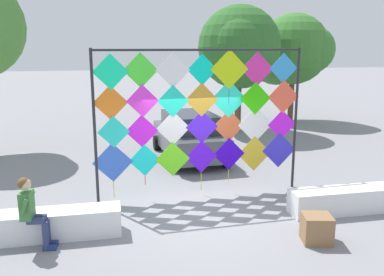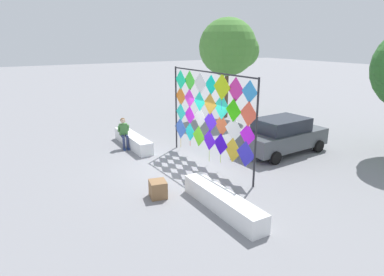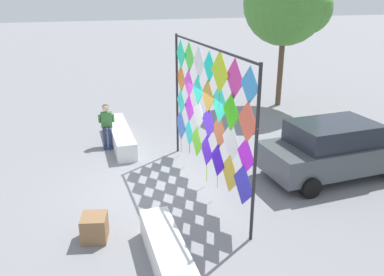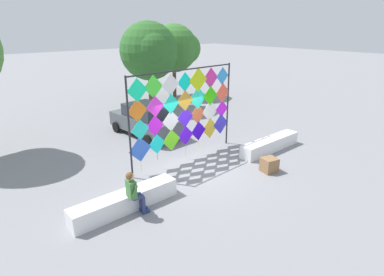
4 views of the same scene
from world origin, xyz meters
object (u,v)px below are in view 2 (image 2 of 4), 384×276
kite_display_rack (210,111)px  tree_far_right (230,47)px  cardboard_box_large (158,189)px  seated_vendor (124,131)px  parked_car (282,135)px

kite_display_rack → tree_far_right: tree_far_right is taller
kite_display_rack → cardboard_box_large: bearing=-62.3°
cardboard_box_large → seated_vendor: bearing=171.4°
tree_far_right → parked_car: bearing=-17.7°
kite_display_rack → seated_vendor: (-3.75, -2.21, -1.35)m
parked_car → cardboard_box_large: (1.21, -6.58, -0.52)m
kite_display_rack → seated_vendor: kite_display_rack is taller
seated_vendor → parked_car: parked_car is taller
kite_display_rack → tree_far_right: size_ratio=0.86×
parked_car → tree_far_right: 8.20m
cardboard_box_large → tree_far_right: size_ratio=0.09×
cardboard_box_large → parked_car: bearing=100.4°
parked_car → cardboard_box_large: parked_car is taller
kite_display_rack → tree_far_right: (-6.63, 5.80, 2.23)m
kite_display_rack → cardboard_box_large: size_ratio=9.69×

